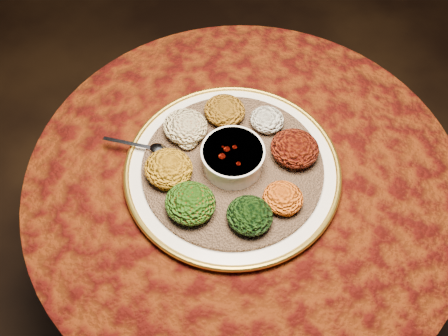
% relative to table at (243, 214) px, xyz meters
% --- Properties ---
extents(table, '(0.96, 0.96, 0.73)m').
position_rel_table_xyz_m(table, '(0.00, 0.00, 0.00)').
color(table, black).
rests_on(table, ground).
extents(platter, '(0.58, 0.58, 0.02)m').
position_rel_table_xyz_m(platter, '(-0.03, -0.01, 0.19)').
color(platter, white).
rests_on(platter, table).
extents(injera, '(0.50, 0.50, 0.01)m').
position_rel_table_xyz_m(injera, '(-0.03, -0.01, 0.20)').
color(injera, '#8A6345').
rests_on(injera, platter).
extents(stew_bowl, '(0.13, 0.13, 0.06)m').
position_rel_table_xyz_m(stew_bowl, '(-0.03, -0.01, 0.24)').
color(stew_bowl, white).
rests_on(stew_bowl, injera).
extents(spoon, '(0.15, 0.05, 0.01)m').
position_rel_table_xyz_m(spoon, '(-0.20, -0.05, 0.21)').
color(spoon, silver).
rests_on(spoon, injera).
extents(portion_ayib, '(0.08, 0.07, 0.04)m').
position_rel_table_xyz_m(portion_ayib, '(-0.01, 0.13, 0.23)').
color(portion_ayib, white).
rests_on(portion_ayib, injera).
extents(portion_kitfo, '(0.11, 0.10, 0.05)m').
position_rel_table_xyz_m(portion_kitfo, '(0.08, 0.08, 0.23)').
color(portion_kitfo, black).
rests_on(portion_kitfo, injera).
extents(portion_tikil, '(0.08, 0.08, 0.04)m').
position_rel_table_xyz_m(portion_tikil, '(0.10, -0.04, 0.23)').
color(portion_tikil, '#A95D0E').
rests_on(portion_tikil, injera).
extents(portion_gomen, '(0.09, 0.09, 0.04)m').
position_rel_table_xyz_m(portion_gomen, '(0.06, -0.11, 0.23)').
color(portion_gomen, black).
rests_on(portion_gomen, injera).
extents(portion_mixveg, '(0.10, 0.10, 0.05)m').
position_rel_table_xyz_m(portion_mixveg, '(-0.05, -0.14, 0.23)').
color(portion_mixveg, '#992509').
rests_on(portion_mixveg, injera).
extents(portion_kik, '(0.10, 0.10, 0.05)m').
position_rel_table_xyz_m(portion_kik, '(-0.13, -0.09, 0.23)').
color(portion_kik, '#C07F11').
rests_on(portion_kik, injera).
extents(portion_timatim, '(0.10, 0.09, 0.05)m').
position_rel_table_xyz_m(portion_timatim, '(-0.16, 0.02, 0.23)').
color(portion_timatim, maroon).
rests_on(portion_timatim, injera).
extents(portion_shiro, '(0.09, 0.09, 0.05)m').
position_rel_table_xyz_m(portion_shiro, '(-0.11, 0.10, 0.23)').
color(portion_shiro, '#875110').
rests_on(portion_shiro, injera).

